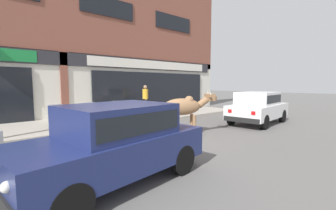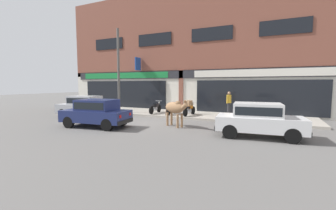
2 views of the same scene
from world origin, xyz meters
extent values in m
plane|color=#605E5B|center=(0.00, 0.00, 0.00)|extent=(90.00, 90.00, 0.00)
cube|color=#A8A093|center=(0.00, 4.05, 0.07)|extent=(19.00, 3.69, 0.15)
cube|color=brown|center=(0.00, 6.17, 6.51)|extent=(23.00, 0.55, 7.02)
cube|color=silver|center=(0.00, 6.17, 1.70)|extent=(23.00, 0.55, 3.40)
cube|color=#28282D|center=(0.00, 5.85, 3.05)|extent=(22.08, 0.08, 0.64)
cube|color=black|center=(-5.75, 5.84, 1.35)|extent=(8.74, 0.10, 2.40)
cube|color=#197A38|center=(-5.75, 5.82, 3.05)|extent=(9.20, 0.05, 0.52)
cube|color=brown|center=(0.00, 5.87, 1.70)|extent=(0.36, 0.12, 3.40)
cube|color=black|center=(5.75, 5.84, 1.35)|extent=(8.74, 0.10, 2.40)
cube|color=silver|center=(5.75, 5.82, 3.05)|extent=(9.20, 0.05, 0.52)
cube|color=black|center=(-7.33, 5.86, 6.01)|extent=(3.13, 0.06, 1.00)
cube|color=black|center=(-2.44, 5.86, 6.01)|extent=(3.13, 0.06, 1.00)
cube|color=black|center=(2.44, 5.86, 6.01)|extent=(3.13, 0.06, 1.00)
cube|color=black|center=(7.33, 5.86, 6.01)|extent=(3.13, 0.06, 1.00)
cube|color=#1E479E|center=(-3.86, 5.44, 4.00)|extent=(0.08, 0.80, 1.10)
ellipsoid|color=#936B47|center=(2.12, -0.21, 1.02)|extent=(1.48, 1.09, 0.60)
sphere|color=#936B47|center=(2.37, -0.34, 1.25)|extent=(0.32, 0.32, 0.32)
cylinder|color=#936B47|center=(2.58, -0.28, 0.36)|extent=(0.12, 0.12, 0.72)
cylinder|color=#936B47|center=(2.45, -0.53, 0.36)|extent=(0.12, 0.12, 0.72)
cylinder|color=#936B47|center=(1.80, 0.11, 0.36)|extent=(0.12, 0.12, 0.72)
cylinder|color=#936B47|center=(1.67, -0.14, 0.36)|extent=(0.12, 0.12, 0.72)
cylinder|color=#936B47|center=(2.86, -0.58, 1.17)|extent=(0.52, 0.42, 0.43)
cube|color=#936B47|center=(3.09, -0.70, 1.34)|extent=(0.42, 0.36, 0.26)
cube|color=brown|center=(3.25, -0.78, 1.30)|extent=(0.20, 0.21, 0.14)
cone|color=beige|center=(3.10, -0.59, 1.52)|extent=(0.13, 0.10, 0.19)
cone|color=beige|center=(3.01, -0.77, 1.52)|extent=(0.13, 0.10, 0.19)
cube|color=#936B47|center=(3.09, -0.52, 1.40)|extent=(0.10, 0.14, 0.10)
cube|color=#936B47|center=(2.95, -0.80, 1.40)|extent=(0.10, 0.14, 0.10)
cylinder|color=#936B47|center=(1.46, 0.12, 0.80)|extent=(0.16, 0.11, 0.60)
cylinder|color=black|center=(-5.95, -0.63, 0.30)|extent=(0.62, 0.25, 0.60)
cylinder|color=black|center=(-6.11, 0.80, 0.30)|extent=(0.62, 0.25, 0.60)
cylinder|color=black|center=(-3.66, -0.36, 0.30)|extent=(0.62, 0.25, 0.60)
cylinder|color=black|center=(-3.83, 1.07, 0.30)|extent=(0.62, 0.25, 0.60)
cube|color=#B2B5BA|center=(-4.89, 0.22, 0.60)|extent=(3.66, 1.99, 0.60)
cube|color=#B2B5BA|center=(-4.79, 0.23, 1.18)|extent=(2.05, 1.65, 0.56)
cube|color=black|center=(-4.79, 0.23, 1.18)|extent=(1.90, 1.65, 0.35)
cube|color=black|center=(-6.61, 0.02, 0.38)|extent=(0.29, 1.52, 0.20)
cube|color=black|center=(-3.17, 0.42, 0.38)|extent=(0.29, 1.52, 0.20)
sphere|color=silver|center=(-6.58, -0.46, 0.68)|extent=(0.14, 0.14, 0.14)
sphere|color=silver|center=(-6.69, 0.50, 0.68)|extent=(0.14, 0.14, 0.14)
cube|color=red|center=(-3.09, -0.07, 0.70)|extent=(0.05, 0.16, 0.14)
cube|color=red|center=(-3.20, 0.91, 0.70)|extent=(0.05, 0.16, 0.14)
cylinder|color=black|center=(-2.62, -2.99, 0.30)|extent=(0.62, 0.25, 0.60)
cylinder|color=black|center=(-2.79, -1.56, 0.30)|extent=(0.62, 0.25, 0.60)
cylinder|color=black|center=(-0.33, -2.72, 0.30)|extent=(0.62, 0.25, 0.60)
cylinder|color=black|center=(-0.51, -1.29, 0.30)|extent=(0.62, 0.25, 0.60)
cube|color=navy|center=(-1.56, -2.14, 0.60)|extent=(3.67, 2.01, 0.60)
cube|color=navy|center=(-1.46, -2.13, 1.18)|extent=(2.06, 1.66, 0.56)
cube|color=black|center=(-1.46, -2.13, 1.18)|extent=(1.91, 1.66, 0.35)
cube|color=black|center=(-3.28, -2.35, 0.38)|extent=(0.30, 1.52, 0.20)
cube|color=black|center=(0.16, -1.93, 0.38)|extent=(0.30, 1.52, 0.20)
sphere|color=silver|center=(-3.25, -2.83, 0.68)|extent=(0.14, 0.14, 0.14)
sphere|color=silver|center=(-3.37, -1.88, 0.68)|extent=(0.14, 0.14, 0.14)
cube|color=red|center=(0.24, -2.42, 0.70)|extent=(0.05, 0.16, 0.14)
cube|color=red|center=(0.12, -1.44, 0.70)|extent=(0.05, 0.16, 0.14)
cylinder|color=black|center=(7.46, -0.07, 0.30)|extent=(0.61, 0.24, 0.60)
cylinder|color=black|center=(7.60, -1.50, 0.30)|extent=(0.61, 0.24, 0.60)
cylinder|color=black|center=(5.17, -0.30, 0.30)|extent=(0.61, 0.24, 0.60)
cylinder|color=black|center=(5.31, -1.73, 0.30)|extent=(0.61, 0.24, 0.60)
cube|color=white|center=(6.39, -0.90, 0.60)|extent=(3.64, 1.94, 0.60)
cube|color=white|center=(6.29, -0.91, 1.18)|extent=(2.03, 1.62, 0.56)
cube|color=black|center=(6.29, -0.91, 1.18)|extent=(1.88, 1.62, 0.35)
cube|color=black|center=(8.11, -0.73, 0.38)|extent=(0.27, 1.52, 0.20)
cube|color=black|center=(4.67, -1.07, 0.38)|extent=(0.27, 1.52, 0.20)
sphere|color=silver|center=(8.09, -0.25, 0.68)|extent=(0.14, 0.14, 0.14)
sphere|color=silver|center=(8.19, -1.21, 0.68)|extent=(0.14, 0.14, 0.14)
cube|color=red|center=(4.59, -0.58, 0.70)|extent=(0.05, 0.16, 0.14)
cube|color=red|center=(4.69, -1.57, 0.70)|extent=(0.05, 0.16, 0.14)
cylinder|color=black|center=(-0.98, 3.86, 0.43)|extent=(0.12, 0.56, 0.56)
cylinder|color=black|center=(-0.92, 2.61, 0.43)|extent=(0.12, 0.56, 0.56)
cube|color=#B2B5BA|center=(-0.95, 3.21, 0.47)|extent=(0.21, 0.33, 0.24)
cube|color=black|center=(-0.96, 3.37, 0.73)|extent=(0.26, 0.41, 0.24)
cube|color=black|center=(-0.94, 2.97, 0.71)|extent=(0.24, 0.53, 0.12)
cylinder|color=#B2B5BA|center=(-0.97, 3.80, 0.73)|extent=(0.05, 0.27, 0.59)
cylinder|color=#B2B5BA|center=(-0.98, 3.84, 1.01)|extent=(0.52, 0.05, 0.03)
sphere|color=silver|center=(-0.98, 3.90, 0.89)|extent=(0.12, 0.12, 0.12)
cylinder|color=#B2B5BA|center=(-1.04, 2.85, 0.39)|extent=(0.08, 0.48, 0.06)
cylinder|color=black|center=(0.38, 3.86, 0.43)|extent=(0.12, 0.56, 0.56)
cylinder|color=black|center=(0.43, 2.61, 0.43)|extent=(0.12, 0.56, 0.56)
cube|color=#B2B5BA|center=(0.41, 3.21, 0.47)|extent=(0.21, 0.33, 0.24)
cube|color=maroon|center=(0.40, 3.37, 0.73)|extent=(0.26, 0.41, 0.24)
cube|color=black|center=(0.42, 2.97, 0.71)|extent=(0.24, 0.53, 0.12)
cylinder|color=#B2B5BA|center=(0.38, 3.80, 0.73)|extent=(0.05, 0.27, 0.59)
cylinder|color=#B2B5BA|center=(0.38, 3.84, 1.01)|extent=(0.52, 0.05, 0.03)
sphere|color=silver|center=(0.38, 3.90, 0.89)|extent=(0.12, 0.12, 0.12)
cylinder|color=#B2B5BA|center=(0.31, 2.85, 0.39)|extent=(0.08, 0.48, 0.06)
cylinder|color=black|center=(1.76, 3.82, 0.43)|extent=(0.14, 0.57, 0.56)
cylinder|color=black|center=(1.67, 2.57, 0.43)|extent=(0.14, 0.57, 0.56)
cube|color=#B2B5BA|center=(1.71, 3.17, 0.47)|extent=(0.22, 0.33, 0.24)
cube|color=orange|center=(1.72, 3.33, 0.73)|extent=(0.27, 0.42, 0.24)
cube|color=black|center=(1.69, 2.93, 0.71)|extent=(0.26, 0.53, 0.12)
cylinder|color=#B2B5BA|center=(1.75, 3.76, 0.73)|extent=(0.06, 0.27, 0.59)
cylinder|color=#B2B5BA|center=(1.76, 3.80, 1.01)|extent=(0.52, 0.07, 0.03)
sphere|color=silver|center=(1.76, 3.86, 0.89)|extent=(0.12, 0.12, 0.12)
cylinder|color=#B2B5BA|center=(1.57, 2.82, 0.39)|extent=(0.10, 0.48, 0.06)
cylinder|color=#2D2D33|center=(4.09, 4.80, 0.56)|extent=(0.11, 0.11, 0.82)
cylinder|color=#2D2D33|center=(4.03, 4.63, 0.56)|extent=(0.11, 0.11, 0.82)
cylinder|color=gold|center=(4.06, 4.72, 1.25)|extent=(0.32, 0.32, 0.56)
cylinder|color=gold|center=(4.13, 4.91, 1.22)|extent=(0.08, 0.08, 0.56)
cylinder|color=gold|center=(3.99, 4.52, 1.22)|extent=(0.08, 0.08, 0.56)
sphere|color=tan|center=(4.06, 4.72, 1.65)|extent=(0.20, 0.20, 0.20)
cylinder|color=#595651|center=(-3.64, 2.50, 3.24)|extent=(0.18, 0.18, 6.19)
camera|label=1|loc=(-3.49, -5.86, 1.85)|focal=24.00mm
camera|label=2|loc=(6.96, -11.08, 2.26)|focal=24.00mm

